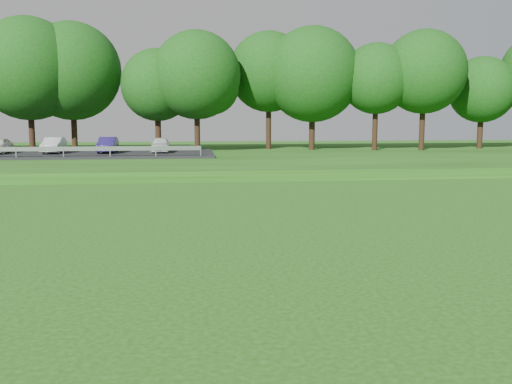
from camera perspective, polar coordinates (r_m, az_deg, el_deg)
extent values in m
cube|color=#1C440D|center=(47.95, 10.07, 3.57)|extent=(130.00, 30.00, 0.60)
cube|color=gray|center=(34.86, 16.71, 1.44)|extent=(130.00, 1.60, 0.04)
cube|color=black|center=(46.00, -19.53, 3.57)|extent=(24.00, 9.00, 0.18)
imported|color=#ABAFB3|center=(45.96, -19.56, 4.43)|extent=(1.27, 3.64, 1.20)
imported|color=navy|center=(45.25, -14.60, 4.58)|extent=(1.27, 3.64, 1.20)
imported|color=silver|center=(44.89, -9.52, 4.70)|extent=(1.42, 3.52, 1.20)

